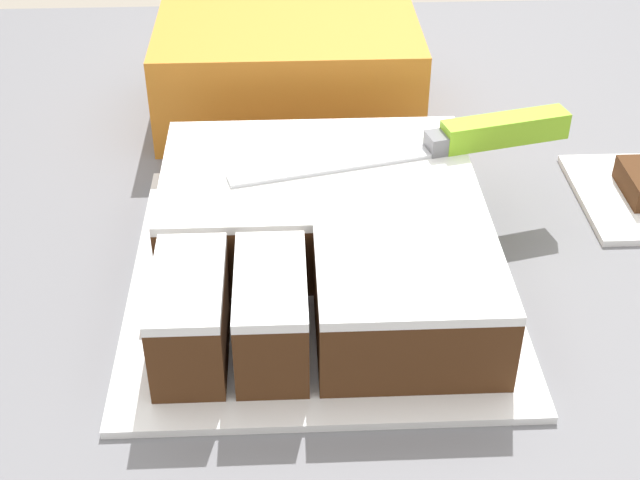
{
  "coord_description": "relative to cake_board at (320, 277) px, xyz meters",
  "views": [
    {
      "loc": [
        -0.01,
        -0.6,
        1.38
      ],
      "look_at": [
        0.01,
        -0.05,
        0.99
      ],
      "focal_mm": 50.0,
      "sensor_mm": 36.0,
      "label": 1
    }
  ],
  "objects": [
    {
      "name": "knife",
      "position": [
        0.13,
        0.08,
        0.08
      ],
      "size": [
        0.28,
        0.09,
        0.02
      ],
      "rotation": [
        0.0,
        0.0,
        3.38
      ],
      "color": "silver",
      "rests_on": "cake"
    },
    {
      "name": "storage_box",
      "position": [
        -0.02,
        0.28,
        0.05
      ],
      "size": [
        0.26,
        0.17,
        0.1
      ],
      "color": "orange",
      "rests_on": "countertop"
    },
    {
      "name": "cake",
      "position": [
        0.0,
        0.0,
        0.04
      ],
      "size": [
        0.25,
        0.27,
        0.06
      ],
      "color": "#472814",
      "rests_on": "cake_board"
    },
    {
      "name": "cake_board",
      "position": [
        0.0,
        0.0,
        0.0
      ],
      "size": [
        0.29,
        0.32,
        0.01
      ],
      "color": "white",
      "rests_on": "countertop"
    }
  ]
}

